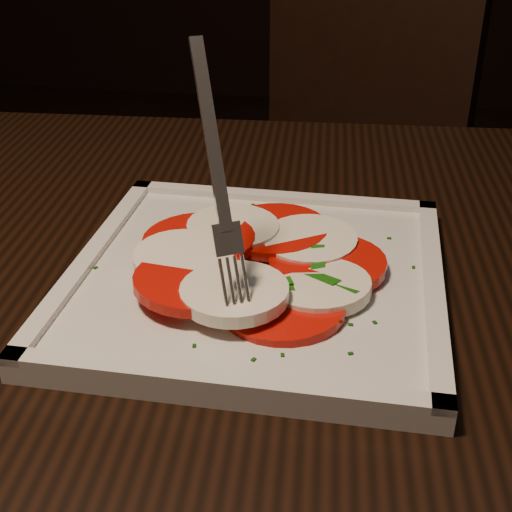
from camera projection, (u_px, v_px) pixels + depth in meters
name	position (u px, v px, depth m)	size (l,w,h in m)	color
table	(248.00, 373.00, 0.64)	(1.25, 0.87, 0.75)	black
chair	(338.00, 166.00, 1.36)	(0.55, 0.55, 0.93)	black
plate	(256.00, 280.00, 0.57)	(0.29, 0.29, 0.01)	silver
caprese_salad	(256.00, 262.00, 0.57)	(0.26, 0.24, 0.03)	#C60904
fork	(212.00, 165.00, 0.50)	(0.04, 0.09, 0.17)	white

